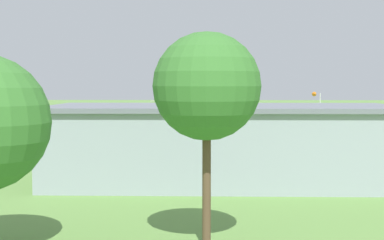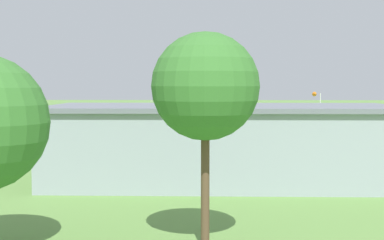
# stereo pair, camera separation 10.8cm
# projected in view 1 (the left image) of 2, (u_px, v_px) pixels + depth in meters

# --- Properties ---
(ground_plane) EXTENTS (400.00, 400.00, 0.00)m
(ground_plane) POSITION_uv_depth(u_px,v_px,m) (193.00, 142.00, 74.58)
(ground_plane) COLOR #608C42
(hangar) EXTENTS (26.66, 12.52, 5.88)m
(hangar) POSITION_uv_depth(u_px,v_px,m) (223.00, 144.00, 43.98)
(hangar) COLOR #99A3AD
(hangar) RESTS_ON ground_plane
(biplane) EXTENTS (7.50, 7.42, 3.59)m
(biplane) POSITION_uv_depth(u_px,v_px,m) (180.00, 103.00, 70.93)
(biplane) COLOR silver
(car_white) EXTENTS (2.24, 4.31, 1.63)m
(car_white) POSITION_uv_depth(u_px,v_px,m) (59.00, 151.00, 57.13)
(car_white) COLOR white
(car_white) RESTS_ON ground_plane
(person_crossing_taxiway) EXTENTS (0.54, 0.54, 1.59)m
(person_crossing_taxiway) POSITION_uv_depth(u_px,v_px,m) (86.00, 148.00, 60.17)
(person_crossing_taxiway) COLOR #72338C
(person_crossing_taxiway) RESTS_ON ground_plane
(person_near_hangar_door) EXTENTS (0.54, 0.54, 1.57)m
(person_near_hangar_door) POSITION_uv_depth(u_px,v_px,m) (204.00, 150.00, 58.61)
(person_near_hangar_door) COLOR orange
(person_near_hangar_door) RESTS_ON ground_plane
(person_watching_takeoff) EXTENTS (0.48, 0.48, 1.64)m
(person_watching_takeoff) POSITION_uv_depth(u_px,v_px,m) (273.00, 149.00, 59.67)
(person_watching_takeoff) COLOR #33723F
(person_watching_takeoff) RESTS_ON ground_plane
(person_by_parked_cars) EXTENTS (0.41, 0.41, 1.66)m
(person_by_parked_cars) POSITION_uv_depth(u_px,v_px,m) (262.00, 149.00, 59.18)
(person_by_parked_cars) COLOR #72338C
(person_by_parked_cars) RESTS_ON ground_plane
(person_walking_on_apron) EXTENTS (0.53, 0.53, 1.52)m
(person_walking_on_apron) POSITION_uv_depth(u_px,v_px,m) (302.00, 150.00, 59.01)
(person_walking_on_apron) COLOR orange
(person_walking_on_apron) RESTS_ON ground_plane
(tree_behind_hangar_left) EXTENTS (4.95, 4.95, 9.87)m
(tree_behind_hangar_left) POSITION_uv_depth(u_px,v_px,m) (207.00, 87.00, 26.04)
(tree_behind_hangar_left) COLOR brown
(tree_behind_hangar_left) RESTS_ON ground_plane
(windsock) EXTENTS (1.08, 1.32, 6.49)m
(windsock) POSITION_uv_depth(u_px,v_px,m) (316.00, 98.00, 75.77)
(windsock) COLOR silver
(windsock) RESTS_ON ground_plane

